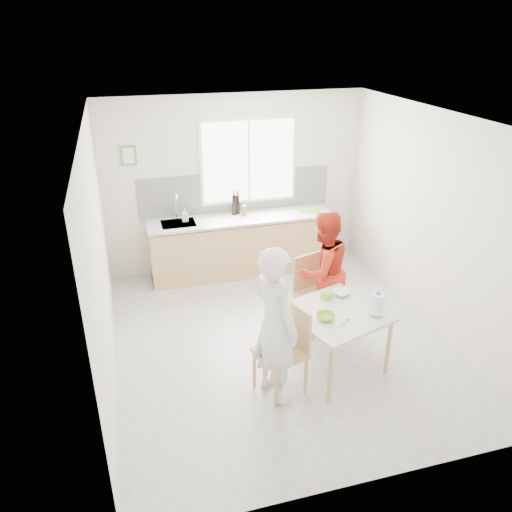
{
  "coord_description": "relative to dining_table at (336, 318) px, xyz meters",
  "views": [
    {
      "loc": [
        -1.68,
        -4.95,
        3.62
      ],
      "look_at": [
        -0.25,
        0.2,
        1.09
      ],
      "focal_mm": 35.0,
      "sensor_mm": 36.0,
      "label": 1
    }
  ],
  "objects": [
    {
      "name": "window",
      "position": [
        -0.22,
        2.92,
        1.04
      ],
      "size": [
        1.5,
        0.06,
        1.3
      ],
      "color": "white",
      "rests_on": "room_shell"
    },
    {
      "name": "person_white",
      "position": [
        -0.78,
        -0.25,
        0.2
      ],
      "size": [
        0.58,
        0.72,
        1.72
      ],
      "primitive_type": "imported",
      "rotation": [
        0.0,
        0.0,
        1.88
      ],
      "color": "white",
      "rests_on": "ground"
    },
    {
      "name": "cutting_board",
      "position": [
        0.67,
        2.64,
        0.26
      ],
      "size": [
        0.4,
        0.34,
        0.01
      ],
      "primitive_type": "cube",
      "rotation": [
        0.0,
        0.0,
        -0.27
      ],
      "color": "#8ABD2B",
      "rests_on": "kitchen_counter"
    },
    {
      "name": "chair_left",
      "position": [
        -0.64,
        -0.21,
        -0.12
      ],
      "size": [
        0.57,
        0.57,
        0.99
      ],
      "rotation": [
        0.0,
        0.0,
        -1.26
      ],
      "color": "tan",
      "rests_on": "ground"
    },
    {
      "name": "green_box",
      "position": [
        0.01,
        0.3,
        0.12
      ],
      "size": [
        0.13,
        0.13,
        0.09
      ],
      "primitive_type": "cube",
      "rotation": [
        0.0,
        0.0,
        0.31
      ],
      "color": "#7AD731",
      "rests_on": "dining_table"
    },
    {
      "name": "bowl_white",
      "position": [
        0.21,
        0.33,
        0.1
      ],
      "size": [
        0.25,
        0.25,
        0.05
      ],
      "primitive_type": "imported",
      "rotation": [
        0.0,
        0.0,
        0.31
      ],
      "color": "white",
      "rests_on": "dining_table"
    },
    {
      "name": "room_shell",
      "position": [
        -0.42,
        0.69,
        0.98
      ],
      "size": [
        4.5,
        4.5,
        4.5
      ],
      "color": "silver",
      "rests_on": "ground"
    },
    {
      "name": "picture_frame",
      "position": [
        -1.97,
        2.92,
        1.24
      ],
      "size": [
        0.22,
        0.03,
        0.28
      ],
      "color": "#439444",
      "rests_on": "room_shell"
    },
    {
      "name": "milk_jug",
      "position": [
        0.39,
        -0.17,
        0.22
      ],
      "size": [
        0.2,
        0.15,
        0.26
      ],
      "rotation": [
        0.0,
        0.0,
        0.31
      ],
      "color": "white",
      "rests_on": "dining_table"
    },
    {
      "name": "dining_table",
      "position": [
        0.0,
        0.0,
        0.0
      ],
      "size": [
        1.2,
        1.2,
        0.74
      ],
      "rotation": [
        0.0,
        0.0,
        0.31
      ],
      "color": "silver",
      "rests_on": "ground"
    },
    {
      "name": "jar_amber",
      "position": [
        -0.35,
        2.7,
        0.34
      ],
      "size": [
        0.06,
        0.06,
        0.16
      ],
      "primitive_type": "cylinder",
      "color": "olive",
      "rests_on": "kitchen_counter"
    },
    {
      "name": "ground",
      "position": [
        -0.42,
        0.69,
        -0.66
      ],
      "size": [
        4.5,
        4.5,
        0.0
      ],
      "primitive_type": "plane",
      "color": "#B7B7B2",
      "rests_on": "ground"
    },
    {
      "name": "spoon",
      "position": [
        -0.01,
        -0.23,
        0.09
      ],
      "size": [
        0.13,
        0.11,
        0.01
      ],
      "primitive_type": "cylinder",
      "rotation": [
        0.0,
        1.57,
        0.66
      ],
      "color": "#A5A5AA",
      "rests_on": "dining_table"
    },
    {
      "name": "chair_far",
      "position": [
        0.08,
        0.89,
        -0.13
      ],
      "size": [
        0.56,
        0.56,
        0.97
      ],
      "rotation": [
        0.0,
        0.0,
        0.31
      ],
      "color": "tan",
      "rests_on": "ground"
    },
    {
      "name": "person_red",
      "position": [
        0.19,
        0.87,
        0.12
      ],
      "size": [
        0.91,
        0.8,
        1.57
      ],
      "primitive_type": "imported",
      "rotation": [
        0.0,
        0.0,
        3.45
      ],
      "color": "red",
      "rests_on": "ground"
    },
    {
      "name": "soap_bottle",
      "position": [
        -1.25,
        2.7,
        0.35
      ],
      "size": [
        0.09,
        0.09,
        0.19
      ],
      "primitive_type": "imported",
      "rotation": [
        0.0,
        0.0,
        -0.06
      ],
      "color": "#999999",
      "rests_on": "kitchen_counter"
    },
    {
      "name": "wine_bottle_b",
      "position": [
        -0.43,
        2.8,
        0.41
      ],
      "size": [
        0.07,
        0.07,
        0.3
      ],
      "primitive_type": "cylinder",
      "color": "black",
      "rests_on": "kitchen_counter"
    },
    {
      "name": "wine_bottle_a",
      "position": [
        -0.49,
        2.77,
        0.42
      ],
      "size": [
        0.07,
        0.07,
        0.32
      ],
      "primitive_type": "cylinder",
      "color": "black",
      "rests_on": "kitchen_counter"
    },
    {
      "name": "backsplash",
      "position": [
        -0.42,
        2.93,
        0.56
      ],
      "size": [
        3.0,
        0.02,
        0.65
      ],
      "primitive_type": "cube",
      "color": "white",
      "rests_on": "room_shell"
    },
    {
      "name": "kitchen_counter",
      "position": [
        -0.42,
        2.64,
        -0.24
      ],
      "size": [
        2.84,
        0.64,
        1.37
      ],
      "color": "tan",
      "rests_on": "ground"
    },
    {
      "name": "bowl_green",
      "position": [
        -0.18,
        -0.11,
        0.11
      ],
      "size": [
        0.24,
        0.24,
        0.06
      ],
      "primitive_type": "imported",
      "rotation": [
        0.0,
        0.0,
        0.31
      ],
      "color": "#90C52D",
      "rests_on": "dining_table"
    }
  ]
}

